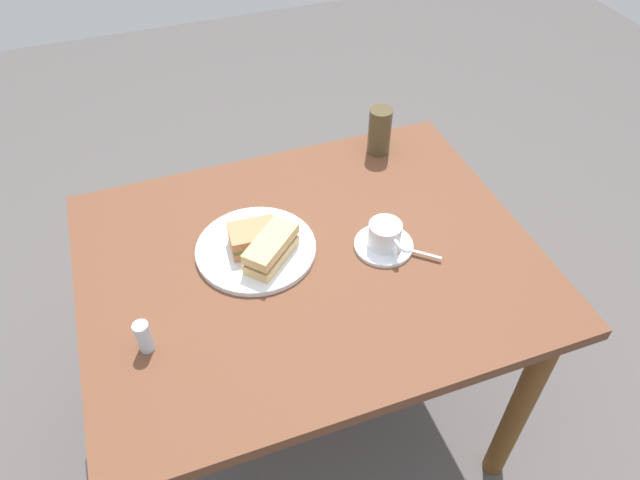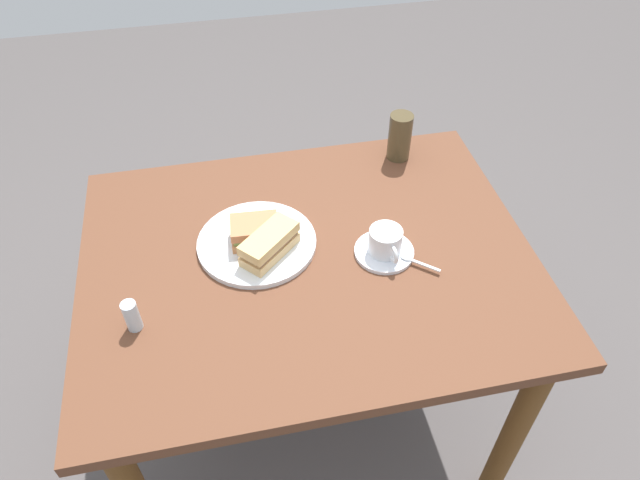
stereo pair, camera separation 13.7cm
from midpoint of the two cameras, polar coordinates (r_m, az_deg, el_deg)
name	(u,v)px [view 1 (the left image)]	position (r m, az deg, el deg)	size (l,w,h in m)	color
ground_plane	(312,414)	(1.99, -2.81, -16.69)	(6.00, 6.00, 0.00)	#504B4A
dining_table	(310,288)	(1.46, -3.67, -4.86)	(1.06, 0.83, 0.74)	brown
sandwich_plate	(256,249)	(1.40, -9.05, -1.02)	(0.28, 0.28, 0.01)	white
sandwich_front	(254,238)	(1.38, -9.31, 0.06)	(0.12, 0.09, 0.06)	#BF7D4E
sandwich_back	(271,249)	(1.34, -7.69, -1.01)	(0.15, 0.15, 0.06)	tan
coffee_saucer	(384,245)	(1.40, 3.42, -0.66)	(0.14, 0.14, 0.01)	white
coffee_cup	(385,234)	(1.37, 3.52, 0.41)	(0.08, 0.11, 0.06)	white
spoon	(414,251)	(1.38, 6.35, -1.21)	(0.08, 0.07, 0.01)	silver
salt_shaker	(144,337)	(1.26, -19.84, -9.02)	(0.03, 0.03, 0.08)	silver
drinking_glass	(380,131)	(1.65, 3.43, 10.45)	(0.06, 0.06, 0.13)	#4B3F27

